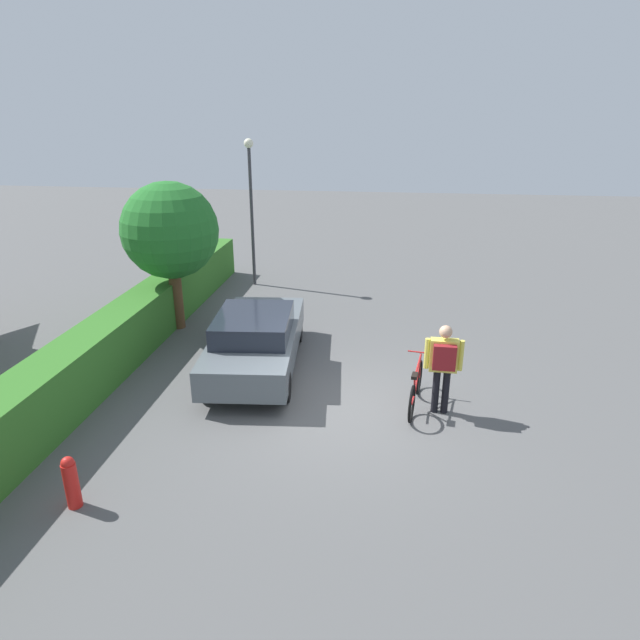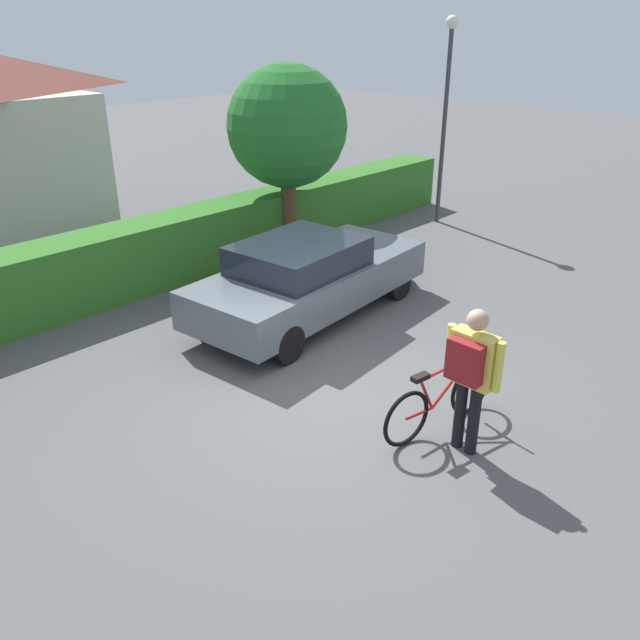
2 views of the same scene
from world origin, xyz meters
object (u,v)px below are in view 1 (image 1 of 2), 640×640
at_px(person_rider, 443,361).
at_px(parked_car_near, 256,339).
at_px(bicycle, 416,388).
at_px(street_lamp, 251,194).
at_px(fire_hydrant, 71,481).
at_px(tree_kerbside, 170,231).

bearing_deg(person_rider, parked_car_near, 69.46).
relative_size(bicycle, street_lamp, 0.39).
height_order(person_rider, fire_hydrant, person_rider).
bearing_deg(parked_car_near, bicycle, -110.34).
bearing_deg(parked_car_near, tree_kerbside, 51.04).
relative_size(bicycle, tree_kerbside, 0.48).
distance_m(bicycle, street_lamp, 9.09).
bearing_deg(person_rider, street_lamp, 35.64).
bearing_deg(fire_hydrant, tree_kerbside, 9.03).
height_order(bicycle, fire_hydrant, bicycle).
bearing_deg(tree_kerbside, person_rider, -118.81).
relative_size(person_rider, tree_kerbside, 0.46).
bearing_deg(bicycle, fire_hydrant, 125.48).
distance_m(bicycle, fire_hydrant, 5.94).
height_order(street_lamp, tree_kerbside, street_lamp).
relative_size(person_rider, street_lamp, 0.38).
xyz_separation_m(parked_car_near, tree_kerbside, (2.07, 2.56, 1.82)).
xyz_separation_m(bicycle, street_lamp, (7.25, 4.88, 2.50)).
relative_size(street_lamp, fire_hydrant, 5.54).
relative_size(parked_car_near, tree_kerbside, 1.20).
height_order(street_lamp, fire_hydrant, street_lamp).
relative_size(parked_car_near, fire_hydrant, 5.46).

